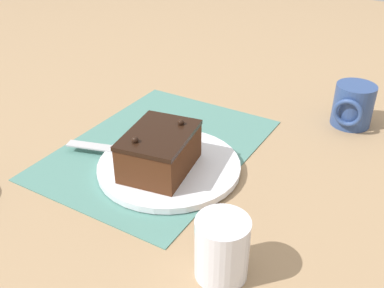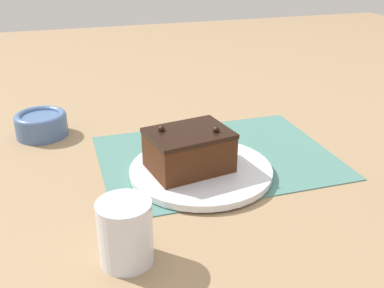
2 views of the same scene
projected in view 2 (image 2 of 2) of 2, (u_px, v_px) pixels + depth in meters
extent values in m
plane|color=#9E7F5B|center=(216.00, 157.00, 0.91)|extent=(3.00, 3.00, 0.00)
cube|color=slate|center=(216.00, 156.00, 0.90)|extent=(0.46, 0.34, 0.00)
cylinder|color=white|center=(201.00, 170.00, 0.83)|extent=(0.26, 0.26, 0.01)
cube|color=#472614|center=(189.00, 152.00, 0.82)|extent=(0.16, 0.13, 0.07)
cube|color=black|center=(189.00, 133.00, 0.80)|extent=(0.16, 0.13, 0.01)
sphere|color=black|center=(216.00, 130.00, 0.79)|extent=(0.01, 0.01, 0.01)
sphere|color=black|center=(162.00, 129.00, 0.80)|extent=(0.01, 0.01, 0.01)
cube|color=#472D19|center=(204.00, 158.00, 0.85)|extent=(0.04, 0.08, 0.01)
cube|color=#B7BABF|center=(171.00, 140.00, 0.94)|extent=(0.07, 0.16, 0.00)
cylinder|color=white|center=(125.00, 232.00, 0.60)|extent=(0.07, 0.07, 0.09)
cylinder|color=#4C6B9E|center=(42.00, 126.00, 1.00)|extent=(0.11, 0.11, 0.04)
torus|color=#4C6B9E|center=(40.00, 117.00, 0.99)|extent=(0.11, 0.11, 0.02)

